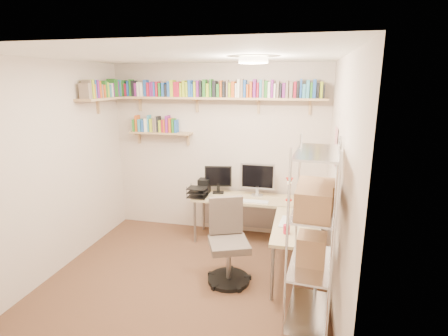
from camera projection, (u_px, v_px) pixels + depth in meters
The scene contains 6 objects.
ground at pixel (187, 279), 4.09m from camera, with size 3.20×3.20×0.00m, color #472E1E.
room_shell at pixel (184, 149), 3.71m from camera, with size 3.24×3.04×2.52m.
wall_shelves at pixel (185, 97), 4.91m from camera, with size 3.12×1.09×0.80m.
corner_desk at pixel (255, 204), 4.70m from camera, with size 1.79×1.66×1.13m.
office_chair at pixel (228, 247), 4.00m from camera, with size 0.56×0.56×0.97m.
wire_rack at pixel (313, 219), 3.06m from camera, with size 0.44×0.80×1.77m.
Camera 1 is at (1.23, -3.46, 2.26)m, focal length 28.00 mm.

